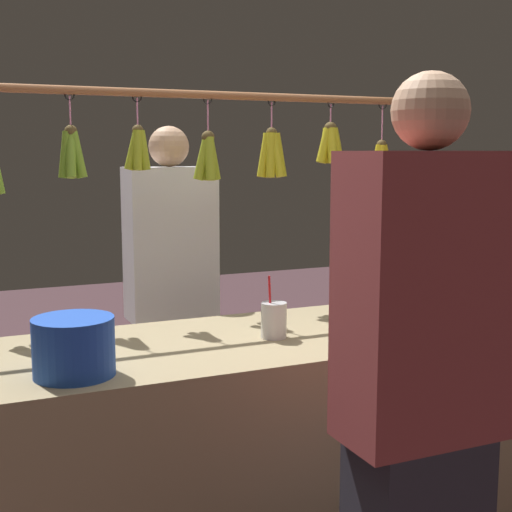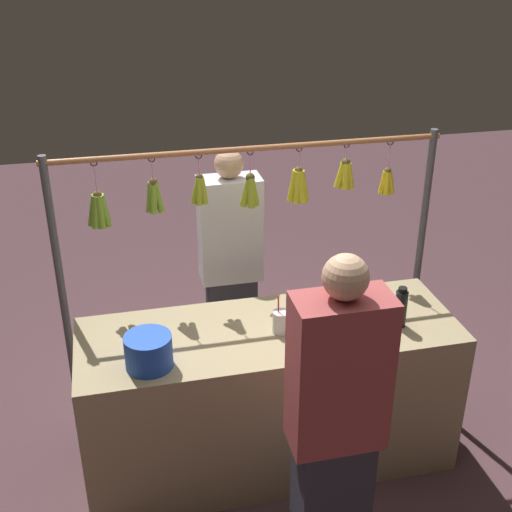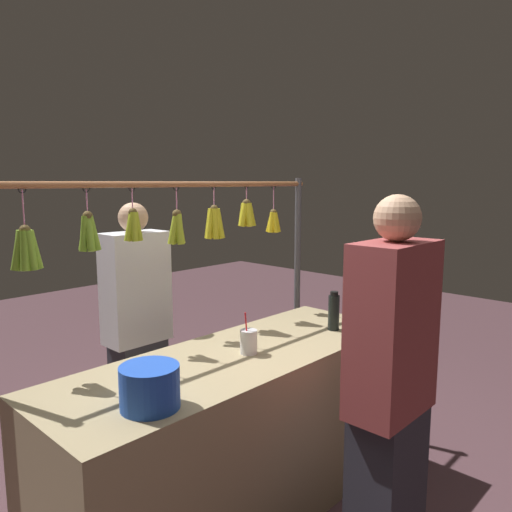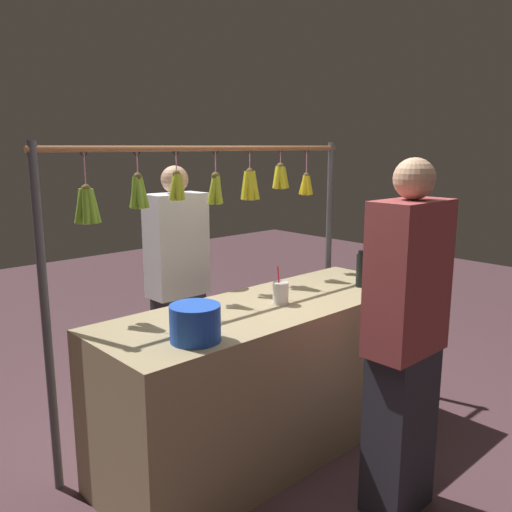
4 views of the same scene
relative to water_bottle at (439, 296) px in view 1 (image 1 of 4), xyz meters
name	(u,v)px [view 1 (image 1 of 4)]	position (x,y,z in m)	size (l,w,h in m)	color
market_counter	(256,456)	(0.69, -0.12, -0.55)	(2.05, 0.71, 0.88)	tan
display_rack	(204,206)	(0.71, -0.59, 0.31)	(2.22, 0.14, 1.78)	#4C4C51
water_bottle	(439,296)	(0.00, 0.00, 0.00)	(0.07, 0.07, 0.23)	black
blue_bucket	(74,347)	(1.34, 0.07, -0.03)	(0.23, 0.23, 0.17)	blue
drink_cup	(274,320)	(0.64, -0.08, -0.05)	(0.09, 0.09, 0.22)	silver
vendor_person	(172,311)	(0.74, -0.94, -0.19)	(0.39, 0.21, 1.63)	#2D2D38
customer_person	(419,424)	(0.60, 0.69, -0.15)	(0.41, 0.22, 1.71)	#2D2D38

